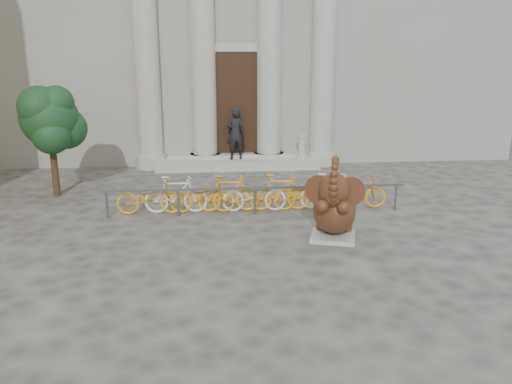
{
  "coord_description": "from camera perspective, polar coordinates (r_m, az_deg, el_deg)",
  "views": [
    {
      "loc": [
        -0.99,
        -8.79,
        3.96
      ],
      "look_at": [
        -0.02,
        1.82,
        1.1
      ],
      "focal_mm": 35.0,
      "sensor_mm": 36.0,
      "label": 1
    }
  ],
  "objects": [
    {
      "name": "pedestrian",
      "position": [
        18.35,
        -2.38,
        6.68
      ],
      "size": [
        0.76,
        0.58,
        1.88
      ],
      "primitive_type": "imported",
      "rotation": [
        0.0,
        0.0,
        3.34
      ],
      "color": "black",
      "rests_on": "entrance_steps"
    },
    {
      "name": "ground",
      "position": [
        9.69,
        1.1,
        -9.1
      ],
      "size": [
        80.0,
        80.0,
        0.0
      ],
      "primitive_type": "plane",
      "color": "#474442",
      "rests_on": "ground"
    },
    {
      "name": "classical_building",
      "position": [
        23.83,
        -3.02,
        19.87
      ],
      "size": [
        22.0,
        10.7,
        12.0
      ],
      "color": "gray",
      "rests_on": "ground"
    },
    {
      "name": "bike_rack",
      "position": [
        13.27,
        -0.21,
        -0.1
      ],
      "size": [
        8.0,
        0.53,
        1.0
      ],
      "color": "slate",
      "rests_on": "ground"
    },
    {
      "name": "elephant_statue",
      "position": [
        11.25,
        8.91,
        -1.94
      ],
      "size": [
        1.3,
        1.55,
        1.97
      ],
      "rotation": [
        0.0,
        0.0,
        -0.29
      ],
      "color": "#A8A59E",
      "rests_on": "ground"
    },
    {
      "name": "tree",
      "position": [
        15.6,
        -22.44,
        7.63
      ],
      "size": [
        1.87,
        1.7,
        3.24
      ],
      "color": "#332114",
      "rests_on": "ground"
    },
    {
      "name": "balustrade_post",
      "position": [
        18.47,
        5.24,
        5.04
      ],
      "size": [
        0.37,
        0.37,
        0.91
      ],
      "color": "#A8A59E",
      "rests_on": "entrance_steps"
    },
    {
      "name": "entrance_steps",
      "position": [
        18.61,
        -2.08,
        3.29
      ],
      "size": [
        6.0,
        1.2,
        0.36
      ],
      "primitive_type": "cube",
      "color": "#A8A59E",
      "rests_on": "ground"
    }
  ]
}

